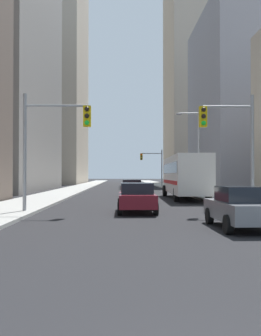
# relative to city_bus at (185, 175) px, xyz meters

# --- Properties ---
(sidewalk_left) EXTENTS (3.82, 160.00, 0.15)m
(sidewalk_left) POSITION_rel_city_bus_xyz_m (-11.30, 20.71, -1.85)
(sidewalk_left) COLOR #9E9E99
(sidewalk_left) RESTS_ON ground
(sidewalk_right) EXTENTS (3.82, 160.00, 0.15)m
(sidewalk_right) POSITION_rel_city_bus_xyz_m (2.80, 20.71, -1.85)
(sidewalk_right) COLOR #9E9E99
(sidewalk_right) RESTS_ON ground
(city_bus) EXTENTS (2.82, 11.56, 3.40)m
(city_bus) POSITION_rel_city_bus_xyz_m (0.00, 0.00, 0.00)
(city_bus) COLOR silver
(city_bus) RESTS_ON ground
(sedan_grey) EXTENTS (1.95, 4.23, 1.52)m
(sedan_grey) POSITION_rel_city_bus_xyz_m (-0.86, -17.69, -1.16)
(sedan_grey) COLOR slate
(sedan_grey) RESTS_ON ground
(sedan_maroon) EXTENTS (1.95, 4.20, 1.52)m
(sedan_maroon) POSITION_rel_city_bus_xyz_m (-4.38, -11.56, -1.16)
(sedan_maroon) COLOR maroon
(sedan_maroon) RESTS_ON ground
(sedan_red) EXTENTS (1.95, 4.26, 1.52)m
(sedan_red) POSITION_rel_city_bus_xyz_m (-4.17, 3.26, -1.16)
(sedan_red) COLOR maroon
(sedan_red) RESTS_ON ground
(traffic_signal_near_left) EXTENTS (3.39, 0.44, 6.00)m
(traffic_signal_near_left) POSITION_rel_city_bus_xyz_m (-8.57, -11.89, 2.09)
(traffic_signal_near_left) COLOR gray
(traffic_signal_near_left) RESTS_ON ground
(traffic_signal_near_right) EXTENTS (2.80, 0.44, 6.00)m
(traffic_signal_near_right) POSITION_rel_city_bus_xyz_m (0.34, -11.89, 2.06)
(traffic_signal_near_right) COLOR gray
(traffic_signal_near_right) RESTS_ON ground
(traffic_signal_far_right) EXTENTS (3.57, 0.44, 6.00)m
(traffic_signal_far_right) POSITION_rel_city_bus_xyz_m (-0.02, 31.62, 2.10)
(traffic_signal_far_right) COLOR gray
(traffic_signal_far_right) RESTS_ON ground
(street_lamp_right) EXTENTS (2.08, 0.32, 7.50)m
(street_lamp_right) POSITION_rel_city_bus_xyz_m (1.28, 2.27, 2.58)
(street_lamp_right) COLOR gray
(street_lamp_right) RESTS_ON ground
(building_left_far_tower) EXTENTS (21.79, 28.30, 63.95)m
(building_left_far_tower) POSITION_rel_city_bus_xyz_m (-24.47, 58.26, 30.05)
(building_left_far_tower) COLOR #B7A893
(building_left_far_tower) RESTS_ON ground
(building_right_far_highrise) EXTENTS (14.33, 20.61, 50.87)m
(building_right_far_highrise) POSITION_rel_city_bus_xyz_m (12.93, 58.42, 23.50)
(building_right_far_highrise) COLOR #B7A893
(building_right_far_highrise) RESTS_ON ground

